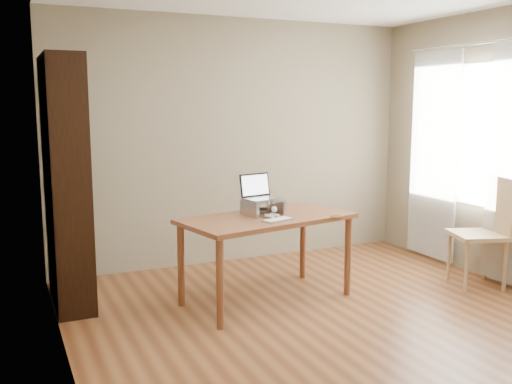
# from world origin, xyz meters

# --- Properties ---
(room) EXTENTS (4.04, 4.54, 2.64)m
(room) POSITION_xyz_m (0.03, 0.01, 1.30)
(room) COLOR #592F17
(room) RESTS_ON ground
(bookshelf) EXTENTS (0.30, 0.90, 2.10)m
(bookshelf) POSITION_xyz_m (-1.83, 1.55, 1.05)
(bookshelf) COLOR black
(bookshelf) RESTS_ON ground
(curtains) EXTENTS (0.03, 1.90, 2.25)m
(curtains) POSITION_xyz_m (1.92, 0.80, 1.17)
(curtains) COLOR silver
(curtains) RESTS_ON ground
(desk) EXTENTS (1.59, 1.01, 0.75)m
(desk) POSITION_xyz_m (-0.27, 0.91, 0.66)
(desk) COLOR brown
(desk) RESTS_ON ground
(laptop_stand) EXTENTS (0.32, 0.25, 0.13)m
(laptop_stand) POSITION_xyz_m (-0.27, 0.99, 0.83)
(laptop_stand) COLOR silver
(laptop_stand) RESTS_ON desk
(laptop) EXTENTS (0.34, 0.31, 0.22)m
(laptop) POSITION_xyz_m (-0.27, 1.05, 0.94)
(laptop) COLOR silver
(laptop) RESTS_ON laptop_stand
(keyboard) EXTENTS (0.28, 0.19, 0.02)m
(keyboard) POSITION_xyz_m (-0.28, 0.69, 0.76)
(keyboard) COLOR silver
(keyboard) RESTS_ON desk
(coaster) EXTENTS (0.10, 0.10, 0.01)m
(coaster) POSITION_xyz_m (0.25, 0.64, 0.75)
(coaster) COLOR brown
(coaster) RESTS_ON desk
(cat) EXTENTS (0.26, 0.49, 0.17)m
(cat) POSITION_xyz_m (-0.30, 1.02, 0.82)
(cat) COLOR #433E35
(cat) RESTS_ON desk
(chair) EXTENTS (0.58, 0.58, 1.03)m
(chair) POSITION_xyz_m (1.78, 0.46, 0.56)
(chair) COLOR tan
(chair) RESTS_ON ground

